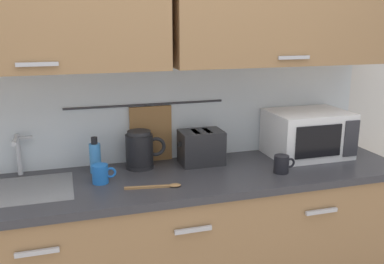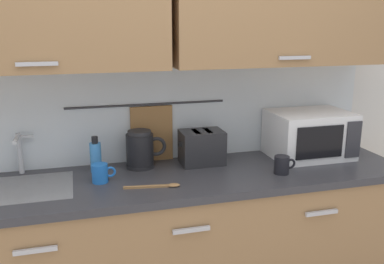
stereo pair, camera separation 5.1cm
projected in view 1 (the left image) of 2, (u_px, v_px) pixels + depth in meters
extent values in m
cube|color=#997047|center=(177.00, 255.00, 2.34)|extent=(2.50, 0.60, 0.86)
cube|color=#B7B7BC|center=(37.00, 252.00, 1.78)|extent=(0.18, 0.02, 0.02)
cube|color=#B7B7BC|center=(193.00, 230.00, 1.98)|extent=(0.18, 0.02, 0.02)
cube|color=#B7B7BC|center=(321.00, 211.00, 2.17)|extent=(0.18, 0.02, 0.02)
cube|color=#333338|center=(176.00, 179.00, 2.23)|extent=(2.53, 0.63, 0.04)
cube|color=#9EA0A5|center=(18.00, 199.00, 2.04)|extent=(0.52, 0.38, 0.09)
cube|color=silver|center=(161.00, 99.00, 2.44)|extent=(3.70, 0.06, 2.50)
cube|color=silver|center=(162.00, 113.00, 2.43)|extent=(2.50, 0.01, 0.55)
cube|color=#B7B7BC|center=(37.00, 64.00, 1.86)|extent=(0.18, 0.01, 0.02)
cube|color=#B7B7BC|center=(294.00, 57.00, 2.22)|extent=(0.18, 0.01, 0.02)
cylinder|color=#333338|center=(146.00, 105.00, 2.38)|extent=(0.90, 0.01, 0.01)
cube|color=olive|center=(151.00, 136.00, 2.42)|extent=(0.24, 0.02, 0.34)
cylinder|color=#B2B5BA|center=(19.00, 155.00, 2.21)|extent=(0.03, 0.03, 0.22)
cylinder|color=#B2B5BA|center=(15.00, 140.00, 2.11)|extent=(0.02, 0.16, 0.02)
cube|color=#B2B5BA|center=(25.00, 137.00, 2.20)|extent=(0.07, 0.02, 0.01)
cube|color=white|center=(307.00, 133.00, 2.53)|extent=(0.46, 0.34, 0.27)
cube|color=black|center=(319.00, 142.00, 2.36)|extent=(0.29, 0.01, 0.18)
cube|color=#2D2D33|center=(351.00, 139.00, 2.42)|extent=(0.09, 0.01, 0.21)
cylinder|color=black|center=(140.00, 166.00, 2.34)|extent=(0.16, 0.16, 0.02)
cylinder|color=black|center=(139.00, 150.00, 2.32)|extent=(0.15, 0.15, 0.17)
cylinder|color=#262628|center=(139.00, 133.00, 2.30)|extent=(0.13, 0.13, 0.02)
torus|color=black|center=(156.00, 147.00, 2.34)|extent=(0.11, 0.02, 0.11)
cylinder|color=#3F8CD8|center=(95.00, 158.00, 2.25)|extent=(0.06, 0.06, 0.16)
cylinder|color=black|center=(94.00, 140.00, 2.22)|extent=(0.03, 0.03, 0.04)
cylinder|color=blue|center=(100.00, 174.00, 2.11)|extent=(0.08, 0.08, 0.09)
torus|color=blue|center=(111.00, 173.00, 2.12)|extent=(0.06, 0.01, 0.06)
cube|color=#232326|center=(201.00, 147.00, 2.39)|extent=(0.24, 0.17, 0.19)
cube|color=black|center=(195.00, 132.00, 2.36)|extent=(0.03, 0.12, 0.01)
cube|color=black|center=(207.00, 131.00, 2.38)|extent=(0.03, 0.12, 0.01)
cube|color=black|center=(179.00, 144.00, 2.35)|extent=(0.02, 0.02, 0.02)
cylinder|color=black|center=(281.00, 164.00, 2.25)|extent=(0.08, 0.08, 0.09)
torus|color=black|center=(290.00, 163.00, 2.27)|extent=(0.06, 0.01, 0.06)
cube|color=#9E7042|center=(147.00, 187.00, 2.05)|extent=(0.22, 0.05, 0.01)
ellipsoid|color=#9E7042|center=(175.00, 185.00, 2.07)|extent=(0.07, 0.05, 0.01)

